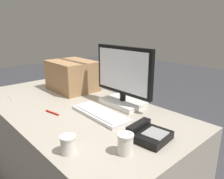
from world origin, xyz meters
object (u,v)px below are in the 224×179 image
at_px(cardboard_box, 72,75).
at_px(paper_cup_right, 125,144).
at_px(monitor, 123,81).
at_px(pen_marker, 52,113).
at_px(paper_cup_left, 68,145).
at_px(spoon, 9,97).
at_px(keyboard, 100,113).
at_px(desk_phone, 148,134).

bearing_deg(cardboard_box, paper_cup_right, -20.38).
distance_m(monitor, pen_marker, 0.54).
bearing_deg(paper_cup_left, monitor, 113.43).
height_order(paper_cup_left, spoon, paper_cup_left).
relative_size(monitor, spoon, 3.41).
height_order(paper_cup_right, pen_marker, paper_cup_right).
distance_m(keyboard, desk_phone, 0.41).
distance_m(monitor, cardboard_box, 0.60).
xyz_separation_m(paper_cup_right, spoon, (-1.23, -0.12, -0.05)).
relative_size(desk_phone, paper_cup_right, 2.11).
relative_size(paper_cup_right, pen_marker, 0.77).
relative_size(spoon, cardboard_box, 0.36).
bearing_deg(paper_cup_right, keyboard, 155.28).
bearing_deg(desk_phone, spoon, -172.39).
relative_size(paper_cup_left, spoon, 0.58).
height_order(desk_phone, cardboard_box, cardboard_box).
height_order(keyboard, spoon, keyboard).
bearing_deg(desk_phone, monitor, 143.47).
xyz_separation_m(paper_cup_left, pen_marker, (-0.48, 0.17, -0.04)).
distance_m(paper_cup_left, pen_marker, 0.51).
xyz_separation_m(monitor, paper_cup_left, (0.27, -0.63, -0.14)).
relative_size(cardboard_box, pen_marker, 3.27).
height_order(spoon, cardboard_box, cardboard_box).
bearing_deg(keyboard, desk_phone, 1.51).
bearing_deg(cardboard_box, desk_phone, -11.01).
bearing_deg(pen_marker, desk_phone, 7.90).
xyz_separation_m(paper_cup_left, spoon, (-1.04, 0.07, -0.04)).
xyz_separation_m(monitor, cardboard_box, (-0.59, -0.05, -0.06)).
bearing_deg(spoon, paper_cup_left, 179.31).
relative_size(keyboard, paper_cup_left, 5.13).
xyz_separation_m(desk_phone, pen_marker, (-0.65, -0.21, -0.02)).
height_order(monitor, keyboard, monitor).
relative_size(desk_phone, cardboard_box, 0.50).
distance_m(keyboard, pen_marker, 0.32).
bearing_deg(cardboard_box, monitor, 4.87).
bearing_deg(desk_phone, keyboard, 172.44).
xyz_separation_m(keyboard, paper_cup_left, (0.24, -0.39, 0.03)).
relative_size(monitor, paper_cup_right, 5.17).
distance_m(monitor, desk_phone, 0.53).
bearing_deg(pen_marker, paper_cup_right, -8.23).
bearing_deg(cardboard_box, paper_cup_left, -33.86).
bearing_deg(monitor, desk_phone, -29.80).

